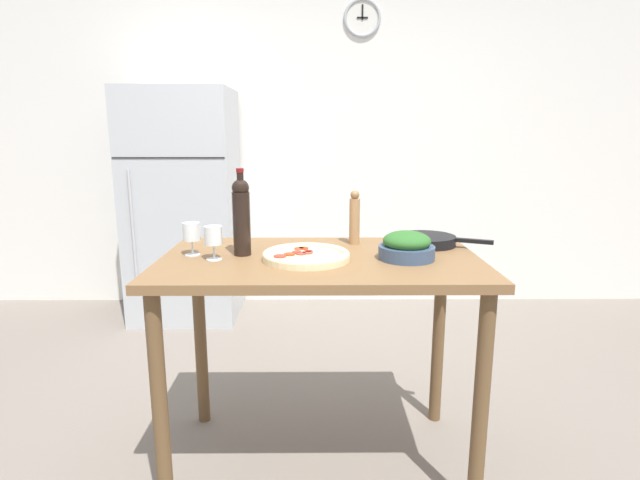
% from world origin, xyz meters
% --- Properties ---
extents(ground_plane, '(14.00, 14.00, 0.00)m').
position_xyz_m(ground_plane, '(0.00, 0.00, 0.00)').
color(ground_plane, slate).
extents(wall_back, '(6.40, 0.08, 2.60)m').
position_xyz_m(wall_back, '(0.00, 2.13, 1.30)').
color(wall_back, silver).
rests_on(wall_back, ground_plane).
extents(refrigerator, '(0.76, 0.66, 1.68)m').
position_xyz_m(refrigerator, '(-1.00, 1.77, 0.84)').
color(refrigerator, '#B7BCC1').
rests_on(refrigerator, ground_plane).
extents(prep_counter, '(1.25, 0.74, 0.90)m').
position_xyz_m(prep_counter, '(0.00, 0.00, 0.77)').
color(prep_counter, brown).
rests_on(prep_counter, ground_plane).
extents(wine_bottle, '(0.07, 0.07, 0.34)m').
position_xyz_m(wine_bottle, '(-0.31, 0.04, 1.06)').
color(wine_bottle, black).
rests_on(wine_bottle, prep_counter).
extents(wine_glass_near, '(0.07, 0.07, 0.13)m').
position_xyz_m(wine_glass_near, '(-0.41, -0.04, 0.98)').
color(wine_glass_near, silver).
rests_on(wine_glass_near, prep_counter).
extents(wine_glass_far, '(0.07, 0.07, 0.13)m').
position_xyz_m(wine_glass_far, '(-0.51, 0.03, 0.99)').
color(wine_glass_far, silver).
rests_on(wine_glass_far, prep_counter).
extents(pepper_mill, '(0.05, 0.05, 0.24)m').
position_xyz_m(pepper_mill, '(0.15, 0.23, 1.01)').
color(pepper_mill, '#AD7F51').
rests_on(pepper_mill, prep_counter).
extents(salad_bowl, '(0.22, 0.22, 0.11)m').
position_xyz_m(salad_bowl, '(0.33, -0.03, 0.95)').
color(salad_bowl, '#384C6B').
rests_on(salad_bowl, prep_counter).
extents(homemade_pizza, '(0.33, 0.33, 0.03)m').
position_xyz_m(homemade_pizza, '(-0.05, -0.04, 0.91)').
color(homemade_pizza, beige).
rests_on(homemade_pizza, prep_counter).
extents(cast_iron_skillet, '(0.39, 0.25, 0.04)m').
position_xyz_m(cast_iron_skillet, '(0.46, 0.21, 0.92)').
color(cast_iron_skillet, black).
rests_on(cast_iron_skillet, prep_counter).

